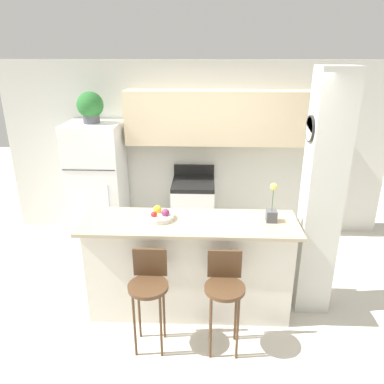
{
  "coord_description": "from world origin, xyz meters",
  "views": [
    {
      "loc": [
        0.17,
        -3.4,
        2.69
      ],
      "look_at": [
        0.0,
        0.69,
        1.11
      ],
      "focal_mm": 35.0,
      "sensor_mm": 36.0,
      "label": 1
    }
  ],
  "objects_px": {
    "bar_stool_right": "(224,288)",
    "orchid_vase": "(272,210)",
    "bar_stool_left": "(149,286)",
    "fruit_bowl": "(159,215)",
    "refrigerator": "(98,184)",
    "stove_range": "(193,211)",
    "potted_plant_on_fridge": "(90,107)"
  },
  "relations": [
    {
      "from": "bar_stool_left",
      "to": "potted_plant_on_fridge",
      "type": "distance_m",
      "value": 2.72
    },
    {
      "from": "fruit_bowl",
      "to": "potted_plant_on_fridge",
      "type": "bearing_deg",
      "value": 125.12
    },
    {
      "from": "refrigerator",
      "to": "fruit_bowl",
      "type": "xyz_separation_m",
      "value": [
        1.09,
        -1.55,
        0.23
      ]
    },
    {
      "from": "bar_stool_right",
      "to": "potted_plant_on_fridge",
      "type": "height_order",
      "value": "potted_plant_on_fridge"
    },
    {
      "from": "fruit_bowl",
      "to": "stove_range",
      "type": "bearing_deg",
      "value": 79.72
    },
    {
      "from": "stove_range",
      "to": "bar_stool_right",
      "type": "distance_m",
      "value": 2.2
    },
    {
      "from": "refrigerator",
      "to": "stove_range",
      "type": "height_order",
      "value": "refrigerator"
    },
    {
      "from": "bar_stool_right",
      "to": "fruit_bowl",
      "type": "relative_size",
      "value": 3.26
    },
    {
      "from": "stove_range",
      "to": "bar_stool_right",
      "type": "bearing_deg",
      "value": -80.41
    },
    {
      "from": "stove_range",
      "to": "bar_stool_right",
      "type": "xyz_separation_m",
      "value": [
        0.37,
        -2.17,
        0.19
      ]
    },
    {
      "from": "stove_range",
      "to": "orchid_vase",
      "type": "bearing_deg",
      "value": -62.07
    },
    {
      "from": "bar_stool_right",
      "to": "orchid_vase",
      "type": "distance_m",
      "value": 0.92
    },
    {
      "from": "stove_range",
      "to": "bar_stool_left",
      "type": "relative_size",
      "value": 1.1
    },
    {
      "from": "potted_plant_on_fridge",
      "to": "orchid_vase",
      "type": "xyz_separation_m",
      "value": [
        2.22,
        -1.56,
        -0.78
      ]
    },
    {
      "from": "fruit_bowl",
      "to": "refrigerator",
      "type": "bearing_deg",
      "value": 125.12
    },
    {
      "from": "stove_range",
      "to": "refrigerator",
      "type": "bearing_deg",
      "value": -178.78
    },
    {
      "from": "refrigerator",
      "to": "fruit_bowl",
      "type": "height_order",
      "value": "refrigerator"
    },
    {
      "from": "stove_range",
      "to": "fruit_bowl",
      "type": "bearing_deg",
      "value": -100.28
    },
    {
      "from": "bar_stool_left",
      "to": "fruit_bowl",
      "type": "relative_size",
      "value": 3.26
    },
    {
      "from": "bar_stool_right",
      "to": "fruit_bowl",
      "type": "height_order",
      "value": "fruit_bowl"
    },
    {
      "from": "stove_range",
      "to": "bar_stool_left",
      "type": "bearing_deg",
      "value": -98.55
    },
    {
      "from": "fruit_bowl",
      "to": "bar_stool_left",
      "type": "bearing_deg",
      "value": -93.82
    },
    {
      "from": "bar_stool_right",
      "to": "orchid_vase",
      "type": "height_order",
      "value": "orchid_vase"
    },
    {
      "from": "orchid_vase",
      "to": "fruit_bowl",
      "type": "xyz_separation_m",
      "value": [
        -1.13,
        0.01,
        -0.09
      ]
    },
    {
      "from": "bar_stool_left",
      "to": "potted_plant_on_fridge",
      "type": "height_order",
      "value": "potted_plant_on_fridge"
    },
    {
      "from": "potted_plant_on_fridge",
      "to": "orchid_vase",
      "type": "height_order",
      "value": "potted_plant_on_fridge"
    },
    {
      "from": "potted_plant_on_fridge",
      "to": "orchid_vase",
      "type": "bearing_deg",
      "value": -35.13
    },
    {
      "from": "refrigerator",
      "to": "orchid_vase",
      "type": "height_order",
      "value": "refrigerator"
    },
    {
      "from": "refrigerator",
      "to": "bar_stool_right",
      "type": "height_order",
      "value": "refrigerator"
    },
    {
      "from": "refrigerator",
      "to": "fruit_bowl",
      "type": "distance_m",
      "value": 1.91
    },
    {
      "from": "bar_stool_left",
      "to": "bar_stool_right",
      "type": "xyz_separation_m",
      "value": [
        0.69,
        0.0,
        0.0
      ]
    },
    {
      "from": "bar_stool_right",
      "to": "fruit_bowl",
      "type": "bearing_deg",
      "value": 138.04
    }
  ]
}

